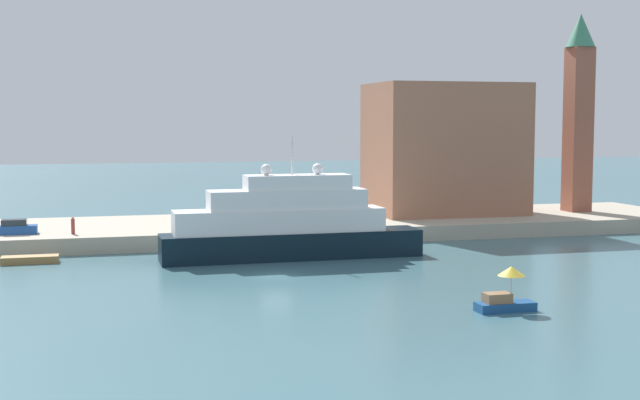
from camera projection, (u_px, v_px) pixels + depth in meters
The scene contains 10 objects.
ground at pixel (276, 276), 71.44m from camera, with size 400.00×400.00×0.00m, color #3D6670.
quay_dock at pixel (227, 229), 95.87m from camera, with size 110.00×18.98×1.64m, color #ADA38E.
large_yacht at pixel (288, 225), 80.40m from camera, with size 24.42×4.10×11.42m.
small_motorboat at pixel (506, 294), 58.30m from camera, with size 4.04×1.83×3.04m.
work_barge at pixel (30, 260), 78.00m from camera, with size 4.96×1.74×0.67m, color olive.
harbor_building at pixel (445, 149), 104.59m from camera, with size 17.56×11.92×15.62m, color #9E664C.
bell_tower at pixel (579, 105), 106.13m from camera, with size 3.55×3.55×24.15m.
parked_car at pixel (16, 228), 85.50m from camera, with size 3.96×1.63×1.46m.
person_figure at pixel (73, 226), 85.43m from camera, with size 0.36×0.36×1.77m.
mooring_bollard at pixel (290, 226), 89.23m from camera, with size 0.40×0.40×0.78m, color black.
Camera 1 is at (-14.95, -69.07, 12.79)m, focal length 48.64 mm.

